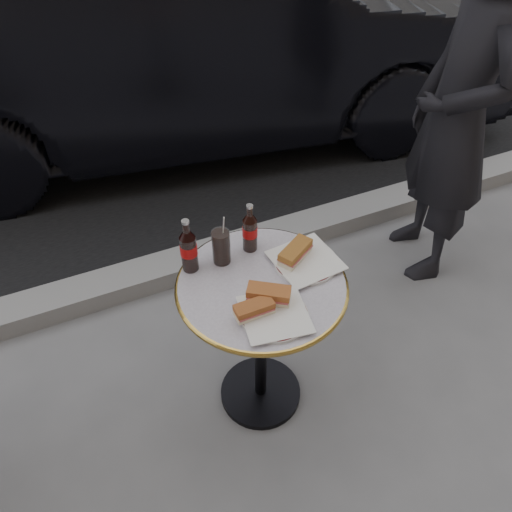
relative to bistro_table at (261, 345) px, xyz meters
name	(u,v)px	position (x,y,z in m)	size (l,w,h in m)	color
ground	(260,394)	(0.00, 0.00, -0.37)	(80.00, 80.00, 0.00)	slate
asphalt_road	(76,35)	(0.00, 5.00, -0.36)	(40.00, 8.00, 0.00)	black
curb	(195,262)	(0.00, 0.90, -0.32)	(40.00, 0.20, 0.12)	gray
bistro_table	(261,345)	(0.00, 0.00, 0.00)	(0.62, 0.62, 0.73)	#BAB2C4
plate_left	(275,316)	(-0.03, -0.16, 0.37)	(0.23, 0.23, 0.01)	silver
plate_right	(306,262)	(0.19, 0.03, 0.37)	(0.24, 0.24, 0.01)	white
sandwich_left_a	(254,310)	(-0.09, -0.13, 0.40)	(0.13, 0.06, 0.05)	#9D5428
sandwich_left_b	(269,295)	(-0.02, -0.09, 0.40)	(0.15, 0.07, 0.05)	#A5582A
sandwich_right	(295,253)	(0.16, 0.05, 0.40)	(0.15, 0.07, 0.05)	#9C6027
cola_bottle_left	(188,245)	(-0.21, 0.17, 0.48)	(0.06, 0.06, 0.22)	black
cola_bottle_right	(250,227)	(0.04, 0.18, 0.47)	(0.06, 0.06, 0.21)	black
cola_glass	(221,247)	(-0.09, 0.16, 0.44)	(0.07, 0.07, 0.14)	black
parked_car	(189,36)	(0.52, 2.37, 0.39)	(4.58, 1.59, 1.51)	black
pedestrian	(457,119)	(1.22, 0.46, 0.52)	(0.64, 0.42, 1.76)	black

